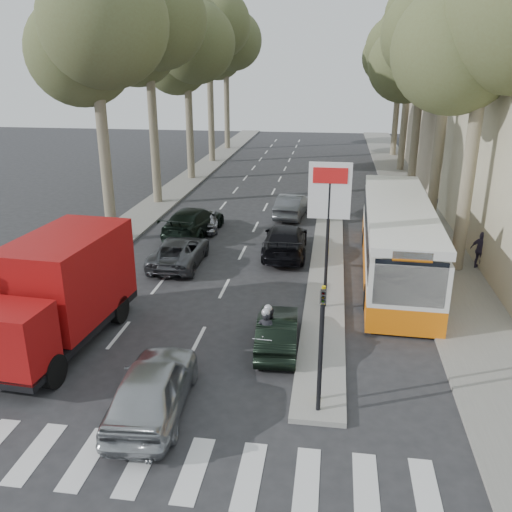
# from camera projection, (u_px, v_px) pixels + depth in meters

# --- Properties ---
(ground) EXTENTS (120.00, 120.00, 0.00)m
(ground) POSITION_uv_depth(u_px,v_px,m) (211.00, 375.00, 16.25)
(ground) COLOR #28282B
(ground) RESTS_ON ground
(sidewalk_right) EXTENTS (3.20, 70.00, 0.12)m
(sidewalk_right) POSITION_uv_depth(u_px,v_px,m) (407.00, 193.00, 38.35)
(sidewalk_right) COLOR gray
(sidewalk_right) RESTS_ON ground
(median_left) EXTENTS (2.40, 64.00, 0.12)m
(median_left) POSITION_uv_depth(u_px,v_px,m) (190.00, 178.00, 43.39)
(median_left) COLOR gray
(median_left) RESTS_ON ground
(traffic_island) EXTENTS (1.50, 26.00, 0.16)m
(traffic_island) POSITION_uv_depth(u_px,v_px,m) (327.00, 255.00, 26.03)
(traffic_island) COLOR gray
(traffic_island) RESTS_ON ground
(building_far) EXTENTS (11.00, 20.00, 16.00)m
(building_far) POSITION_uv_depth(u_px,v_px,m) (492.00, 73.00, 43.12)
(building_far) COLOR #B7A88E
(building_far) RESTS_ON ground
(billboard) EXTENTS (1.50, 12.10, 5.60)m
(billboard) POSITION_uv_depth(u_px,v_px,m) (329.00, 216.00, 19.21)
(billboard) COLOR yellow
(billboard) RESTS_ON ground
(traffic_light_island) EXTENTS (0.16, 0.41, 3.60)m
(traffic_light_island) POSITION_uv_depth(u_px,v_px,m) (322.00, 331.00, 13.57)
(traffic_light_island) COLOR black
(traffic_light_island) RESTS_ON ground
(tree_l_a) EXTENTS (7.40, 7.20, 14.10)m
(tree_l_a) POSITION_uv_depth(u_px,v_px,m) (96.00, 27.00, 25.08)
(tree_l_a) COLOR #6B604C
(tree_l_a) RESTS_ON ground
(tree_l_b) EXTENTS (7.40, 7.20, 14.88)m
(tree_l_b) POSITION_uv_depth(u_px,v_px,m) (150.00, 22.00, 32.31)
(tree_l_b) COLOR #6B604C
(tree_l_b) RESTS_ON ground
(tree_l_c) EXTENTS (7.40, 7.20, 13.71)m
(tree_l_c) POSITION_uv_depth(u_px,v_px,m) (188.00, 45.00, 40.09)
(tree_l_c) COLOR #6B604C
(tree_l_c) RESTS_ON ground
(tree_l_d) EXTENTS (7.40, 7.20, 15.66)m
(tree_l_d) POSITION_uv_depth(u_px,v_px,m) (210.00, 26.00, 46.97)
(tree_l_d) COLOR #6B604C
(tree_l_d) RESTS_ON ground
(tree_l_e) EXTENTS (7.40, 7.20, 14.49)m
(tree_l_e) POSITION_uv_depth(u_px,v_px,m) (227.00, 42.00, 54.78)
(tree_l_e) COLOR #6B604C
(tree_l_e) RESTS_ON ground
(tree_r_a) EXTENTS (7.40, 7.20, 14.10)m
(tree_r_a) POSITION_uv_depth(u_px,v_px,m) (492.00, 20.00, 20.92)
(tree_r_a) COLOR #6B604C
(tree_r_a) RESTS_ON ground
(tree_r_b) EXTENTS (7.40, 7.20, 15.27)m
(tree_r_b) POSITION_uv_depth(u_px,v_px,m) (456.00, 9.00, 28.01)
(tree_r_b) COLOR #6B604C
(tree_r_b) RESTS_ON ground
(tree_r_c) EXTENTS (7.40, 7.20, 13.32)m
(tree_r_c) POSITION_uv_depth(u_px,v_px,m) (426.00, 48.00, 36.07)
(tree_r_c) COLOR #6B604C
(tree_r_c) RESTS_ON ground
(tree_r_d) EXTENTS (7.40, 7.20, 14.88)m
(tree_r_d) POSITION_uv_depth(u_px,v_px,m) (414.00, 32.00, 43.05)
(tree_r_d) COLOR #6B604C
(tree_r_d) RESTS_ON ground
(tree_r_e) EXTENTS (7.40, 7.20, 14.10)m
(tree_r_e) POSITION_uv_depth(u_px,v_px,m) (403.00, 44.00, 50.72)
(tree_r_e) COLOR #6B604C
(tree_r_e) RESTS_ON ground
(silver_hatchback) EXTENTS (2.11, 4.62, 1.54)m
(silver_hatchback) POSITION_uv_depth(u_px,v_px,m) (153.00, 387.00, 14.27)
(silver_hatchback) COLOR #A9ADB1
(silver_hatchback) RESTS_ON ground
(dark_hatchback) EXTENTS (1.49, 3.74, 1.21)m
(dark_hatchback) POSITION_uv_depth(u_px,v_px,m) (278.00, 331.00, 17.61)
(dark_hatchback) COLOR black
(dark_hatchback) RESTS_ON ground
(queue_car_a) EXTENTS (2.19, 4.60, 1.27)m
(queue_car_a) POSITION_uv_depth(u_px,v_px,m) (179.00, 252.00, 24.87)
(queue_car_a) COLOR #45474C
(queue_car_a) RESTS_ON ground
(queue_car_b) EXTENTS (2.24, 5.13, 1.47)m
(queue_car_b) POSITION_uv_depth(u_px,v_px,m) (285.00, 240.00, 26.14)
(queue_car_b) COLOR black
(queue_car_b) RESTS_ON ground
(queue_car_c) EXTENTS (1.74, 3.56, 1.17)m
(queue_car_c) POSITION_uv_depth(u_px,v_px,m) (207.00, 219.00, 30.13)
(queue_car_c) COLOR gray
(queue_car_c) RESTS_ON ground
(queue_car_d) EXTENTS (1.91, 4.38, 1.40)m
(queue_car_d) POSITION_uv_depth(u_px,v_px,m) (292.00, 205.00, 32.59)
(queue_car_d) COLOR #4B4E53
(queue_car_d) RESTS_ON ground
(queue_car_e) EXTENTS (2.75, 5.39, 1.50)m
(queue_car_e) POSITION_uv_depth(u_px,v_px,m) (193.00, 221.00, 29.15)
(queue_car_e) COLOR black
(queue_car_e) RESTS_ON ground
(red_truck) EXTENTS (2.98, 6.82, 3.55)m
(red_truck) POSITION_uv_depth(u_px,v_px,m) (59.00, 291.00, 17.50)
(red_truck) COLOR black
(red_truck) RESTS_ON ground
(city_bus) EXTENTS (3.06, 12.29, 3.22)m
(city_bus) POSITION_uv_depth(u_px,v_px,m) (397.00, 237.00, 23.40)
(city_bus) COLOR orange
(city_bus) RESTS_ON ground
(motorcycle) EXTENTS (0.75, 2.04, 1.73)m
(motorcycle) POSITION_uv_depth(u_px,v_px,m) (267.00, 333.00, 17.09)
(motorcycle) COLOR black
(motorcycle) RESTS_ON ground
(pedestrian_near) EXTENTS (1.06, 1.03, 1.69)m
(pedestrian_near) POSITION_uv_depth(u_px,v_px,m) (481.00, 250.00, 24.01)
(pedestrian_near) COLOR #3B324B
(pedestrian_near) RESTS_ON sidewalk_right
(pedestrian_far) EXTENTS (1.12, 0.75, 1.59)m
(pedestrian_far) POSITION_uv_depth(u_px,v_px,m) (420.00, 256.00, 23.47)
(pedestrian_far) COLOR #6B6250
(pedestrian_far) RESTS_ON sidewalk_right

